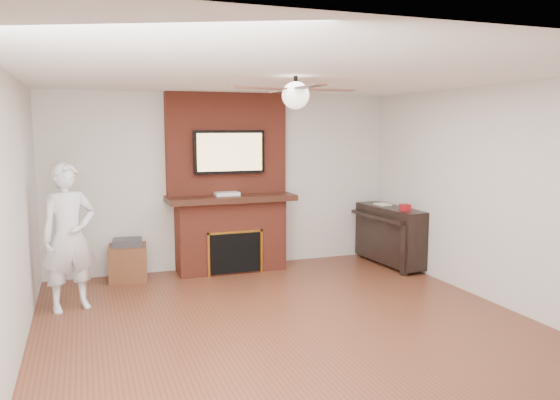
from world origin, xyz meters
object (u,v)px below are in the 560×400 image
object	(u,v)px
side_table	(128,261)
piano	(390,234)
fireplace	(229,200)
person	(69,237)

from	to	relation	value
side_table	piano	xyz separation A→B (m)	(3.70, -0.49, 0.21)
side_table	piano	distance (m)	3.74
fireplace	person	bearing A→B (deg)	-152.80
side_table	piano	size ratio (longest dim) A/B	0.41
fireplace	piano	distance (m)	2.42
person	side_table	bearing A→B (deg)	37.52
person	side_table	size ratio (longest dim) A/B	2.96
person	side_table	world-z (taller)	person
fireplace	side_table	size ratio (longest dim) A/B	4.50
side_table	piano	world-z (taller)	piano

